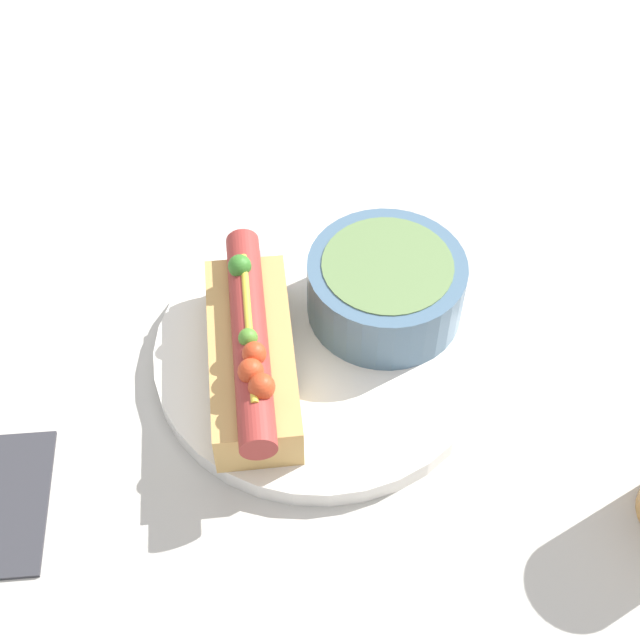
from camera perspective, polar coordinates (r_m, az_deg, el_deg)
The scene contains 6 objects.
ground_plane at distance 0.66m, azimuth 0.00°, elevation -2.53°, with size 4.00×4.00×0.00m, color #BCB7AD.
dinner_plate at distance 0.65m, azimuth 0.00°, elevation -2.12°, with size 0.24×0.24×0.02m.
hot_dog at distance 0.61m, azimuth -4.42°, elevation -2.03°, with size 0.17×0.13×0.06m.
soup_bowl at distance 0.65m, azimuth 4.32°, elevation 2.17°, with size 0.12×0.12×0.05m.
spoon at distance 0.68m, azimuth -3.48°, elevation 1.99°, with size 0.12×0.09×0.01m.
napkin at distance 0.63m, azimuth -19.61°, elevation -10.94°, with size 0.12×0.10×0.01m.
Camera 1 is at (0.32, -0.23, 0.53)m, focal length 50.00 mm.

